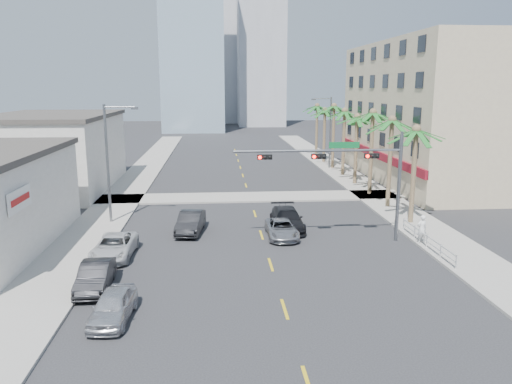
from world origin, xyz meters
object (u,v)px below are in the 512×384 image
traffic_signal_mast (352,168)px  car_lane_right (287,219)px  car_lane_center (282,229)px  car_parked_near (113,306)px  car_parked_mid (95,276)px  pedestrian (422,229)px  car_lane_left (191,222)px  car_parked_far (114,247)px

traffic_signal_mast → car_lane_right: 6.64m
car_lane_center → car_lane_right: bearing=72.3°
car_parked_near → car_parked_mid: (-1.60, 3.63, 0.03)m
car_lane_center → pedestrian: pedestrian is taller
pedestrian → car_parked_near: bearing=18.4°
car_parked_near → pedestrian: 20.39m
car_lane_left → car_lane_center: size_ratio=1.03×
traffic_signal_mast → car_parked_far: (-15.18, -1.87, -4.38)m
car_lane_right → car_parked_near: bearing=-125.7°
car_parked_mid → car_lane_center: size_ratio=0.96×
car_lane_center → car_lane_right: (0.64, 1.99, 0.15)m
car_lane_left → pedestrian: (15.30, -4.18, 0.35)m
car_lane_center → car_lane_right: car_lane_right is taller
car_parked_mid → car_parked_far: size_ratio=0.87×
car_parked_near → car_lane_right: (9.80, 13.82, 0.09)m
car_parked_mid → traffic_signal_mast: bearing=22.1°
car_parked_near → car_lane_right: car_lane_right is taller
car_parked_far → pedestrian: bearing=4.3°
car_parked_mid → car_parked_far: 4.94m
car_lane_left → car_lane_right: bearing=9.1°
car_parked_far → pedestrian: (19.70, 0.80, 0.42)m
traffic_signal_mast → car_lane_center: 6.42m
car_parked_far → car_lane_right: size_ratio=0.93×
car_lane_left → traffic_signal_mast: bearing=-9.1°
traffic_signal_mast → pedestrian: size_ratio=5.87×
car_parked_far → car_lane_center: (10.76, 3.25, -0.07)m
traffic_signal_mast → car_lane_right: traffic_signal_mast is taller
car_lane_right → pedestrian: size_ratio=2.78×
car_parked_near → pedestrian: pedestrian is taller
traffic_signal_mast → car_parked_mid: (-15.18, -6.82, -4.36)m
car_lane_center → car_parked_near: bearing=-127.6°
traffic_signal_mast → pedestrian: 6.10m
car_lane_right → car_parked_mid: bearing=-138.6°
car_parked_far → car_lane_left: car_lane_left is taller
car_parked_far → car_lane_left: (4.40, 4.98, 0.07)m
traffic_signal_mast → car_parked_near: 17.69m
car_parked_far → pedestrian: 19.72m
car_parked_mid → car_lane_center: bearing=35.2°
traffic_signal_mast → car_parked_mid: bearing=-155.8°
car_parked_mid → pedestrian: bearing=14.2°
car_parked_near → car_lane_left: 13.84m
car_lane_left → pedestrian: bearing=-8.3°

